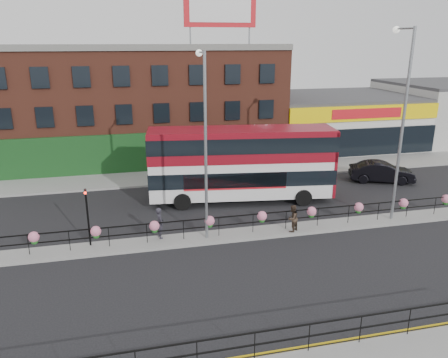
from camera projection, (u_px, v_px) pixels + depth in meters
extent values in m
plane|color=black|center=(236.00, 236.00, 24.93)|extent=(120.00, 120.00, 0.00)
cube|color=gray|center=(199.00, 175.00, 36.04)|extent=(60.00, 4.00, 0.15)
cube|color=gray|center=(236.00, 235.00, 24.90)|extent=(60.00, 1.60, 0.15)
cube|color=gold|center=(303.00, 347.00, 15.93)|extent=(60.00, 0.10, 0.01)
cube|color=gold|center=(305.00, 350.00, 15.76)|extent=(60.00, 0.10, 0.01)
cube|color=brown|center=(142.00, 103.00, 41.09)|extent=(25.00, 12.00, 10.00)
cube|color=#3F3F42|center=(138.00, 46.00, 39.53)|extent=(25.00, 12.00, 0.30)
cube|color=#144118|center=(148.00, 153.00, 36.45)|extent=(25.00, 0.25, 3.40)
cube|color=silver|center=(334.00, 121.00, 46.21)|extent=(15.00, 12.00, 5.00)
cube|color=#3F3F42|center=(336.00, 96.00, 45.41)|extent=(15.00, 12.00, 0.30)
cube|color=yellow|center=(366.00, 113.00, 40.02)|extent=(15.00, 0.25, 1.40)
cube|color=red|center=(367.00, 113.00, 39.91)|extent=(7.00, 0.10, 0.90)
cube|color=black|center=(363.00, 142.00, 40.84)|extent=(15.00, 0.25, 2.60)
cube|color=red|center=(220.00, 8.00, 35.38)|extent=(6.00, 0.25, 3.00)
cube|color=silver|center=(221.00, 8.00, 35.25)|extent=(5.10, 0.04, 2.25)
cylinder|color=gray|center=(190.00, 36.00, 35.51)|extent=(0.12, 0.12, 1.40)
cylinder|color=gray|center=(249.00, 36.00, 36.60)|extent=(0.12, 0.12, 1.40)
cube|color=black|center=(236.00, 216.00, 24.55)|extent=(30.00, 0.05, 0.05)
cube|color=black|center=(236.00, 224.00, 24.70)|extent=(30.00, 0.05, 0.05)
cylinder|color=black|center=(28.00, 245.00, 22.32)|extent=(0.04, 0.04, 1.10)
cylinder|color=black|center=(69.00, 241.00, 22.75)|extent=(0.04, 0.04, 1.10)
cylinder|color=black|center=(109.00, 237.00, 23.19)|extent=(0.04, 0.04, 1.10)
cylinder|color=black|center=(147.00, 233.00, 23.62)|extent=(0.04, 0.04, 1.10)
cylinder|color=black|center=(184.00, 230.00, 24.06)|extent=(0.04, 0.04, 1.10)
cylinder|color=black|center=(219.00, 226.00, 24.50)|extent=(0.04, 0.04, 1.10)
cylinder|color=black|center=(253.00, 223.00, 24.93)|extent=(0.04, 0.04, 1.10)
cylinder|color=black|center=(286.00, 220.00, 25.37)|extent=(0.04, 0.04, 1.10)
cylinder|color=black|center=(318.00, 217.00, 25.80)|extent=(0.04, 0.04, 1.10)
cylinder|color=black|center=(349.00, 214.00, 26.24)|extent=(0.04, 0.04, 1.10)
cylinder|color=black|center=(378.00, 211.00, 26.68)|extent=(0.04, 0.04, 1.10)
cylinder|color=black|center=(407.00, 209.00, 27.11)|extent=(0.04, 0.04, 1.10)
cylinder|color=black|center=(435.00, 206.00, 27.55)|extent=(0.04, 0.04, 1.10)
sphere|color=#D06E8E|center=(34.00, 237.00, 22.26)|extent=(0.56, 0.56, 0.56)
sphere|color=#1E671E|center=(34.00, 241.00, 22.33)|extent=(0.36, 0.36, 0.36)
sphere|color=#D06E8E|center=(96.00, 231.00, 22.93)|extent=(0.56, 0.56, 0.56)
sphere|color=#1E671E|center=(96.00, 235.00, 23.00)|extent=(0.36, 0.36, 0.36)
sphere|color=#D06E8E|center=(154.00, 226.00, 23.59)|extent=(0.56, 0.56, 0.56)
sphere|color=#1E671E|center=(155.00, 230.00, 23.66)|extent=(0.36, 0.36, 0.36)
sphere|color=#D06E8E|center=(210.00, 221.00, 24.26)|extent=(0.56, 0.56, 0.56)
sphere|color=#1E671E|center=(210.00, 225.00, 24.33)|extent=(0.36, 0.36, 0.36)
sphere|color=#D06E8E|center=(262.00, 216.00, 24.93)|extent=(0.56, 0.56, 0.56)
sphere|color=#1E671E|center=(262.00, 220.00, 25.00)|extent=(0.36, 0.36, 0.36)
sphere|color=#D06E8E|center=(312.00, 211.00, 25.59)|extent=(0.56, 0.56, 0.56)
sphere|color=#1E671E|center=(311.00, 215.00, 25.66)|extent=(0.36, 0.36, 0.36)
sphere|color=#D06E8E|center=(359.00, 207.00, 26.26)|extent=(0.56, 0.56, 0.56)
sphere|color=#1E671E|center=(358.00, 211.00, 26.33)|extent=(0.36, 0.36, 0.36)
sphere|color=#D06E8E|center=(404.00, 203.00, 26.92)|extent=(0.56, 0.56, 0.56)
sphere|color=#1E671E|center=(403.00, 206.00, 26.99)|extent=(0.36, 0.36, 0.36)
sphere|color=#D06E8E|center=(446.00, 199.00, 27.59)|extent=(0.56, 0.56, 0.56)
sphere|color=#1E671E|center=(446.00, 202.00, 27.66)|extent=(0.36, 0.36, 0.36)
cube|color=black|center=(255.00, 333.00, 14.74)|extent=(20.00, 0.05, 0.05)
cube|color=black|center=(255.00, 345.00, 14.89)|extent=(20.00, 0.05, 0.05)
cylinder|color=black|center=(197.00, 355.00, 14.47)|extent=(0.04, 0.04, 1.10)
cylinder|color=black|center=(255.00, 346.00, 14.91)|extent=(0.04, 0.04, 1.10)
cylinder|color=black|center=(309.00, 337.00, 15.34)|extent=(0.04, 0.04, 1.10)
cylinder|color=black|center=(360.00, 329.00, 15.78)|extent=(0.04, 0.04, 1.10)
cylinder|color=black|center=(409.00, 321.00, 16.22)|extent=(0.04, 0.04, 1.10)
cube|color=silver|center=(241.00, 163.00, 29.70)|extent=(12.68, 4.47, 4.52)
cube|color=maroon|center=(242.00, 144.00, 29.31)|extent=(12.75, 4.53, 2.03)
cube|color=black|center=(241.00, 174.00, 29.94)|extent=(12.77, 4.56, 1.02)
cube|color=black|center=(242.00, 142.00, 29.26)|extent=(12.80, 4.58, 1.02)
cube|color=maroon|center=(242.00, 130.00, 29.01)|extent=(12.68, 4.47, 0.14)
cube|color=maroon|center=(329.00, 161.00, 30.26)|extent=(0.59, 2.88, 4.52)
cube|color=red|center=(236.00, 181.00, 28.55)|extent=(6.72, 0.95, 1.13)
cylinder|color=black|center=(182.00, 202.00, 28.64)|extent=(1.16, 0.49, 1.13)
cylinder|color=black|center=(182.00, 188.00, 31.32)|extent=(1.16, 0.49, 1.13)
cylinder|color=black|center=(303.00, 198.00, 29.38)|extent=(1.16, 0.49, 1.13)
cylinder|color=black|center=(293.00, 185.00, 32.06)|extent=(1.16, 0.49, 1.13)
imported|color=black|center=(382.00, 172.00, 34.29)|extent=(5.01, 6.04, 1.61)
imported|color=#26252D|center=(160.00, 223.00, 24.14)|extent=(0.83, 0.70, 1.78)
imported|color=#382A1F|center=(292.00, 218.00, 24.97)|extent=(1.35, 1.35, 1.60)
cylinder|color=gray|center=(206.00, 150.00, 22.91)|extent=(0.16, 0.16, 10.05)
cylinder|color=gray|center=(202.00, 52.00, 22.12)|extent=(0.10, 1.51, 0.10)
sphere|color=silver|center=(199.00, 53.00, 22.83)|extent=(0.36, 0.36, 0.36)
cylinder|color=gray|center=(402.00, 129.00, 25.30)|extent=(0.18, 0.18, 11.28)
cylinder|color=gray|center=(405.00, 28.00, 24.41)|extent=(0.11, 1.69, 0.11)
sphere|color=silver|center=(396.00, 30.00, 25.21)|extent=(0.41, 0.41, 0.41)
cylinder|color=black|center=(88.00, 218.00, 23.02)|extent=(0.10, 0.10, 3.20)
imported|color=black|center=(85.00, 189.00, 22.54)|extent=(0.15, 0.18, 0.90)
sphere|color=#FF190C|center=(85.00, 193.00, 22.48)|extent=(0.14, 0.14, 0.14)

